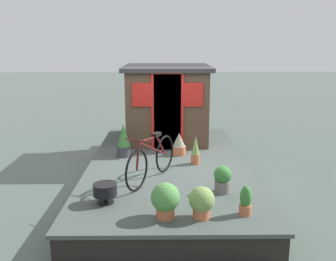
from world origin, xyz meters
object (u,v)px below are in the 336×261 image
potted_plant_geranium (202,201)px  charcoal_grill (105,190)px  potted_plant_ivy (179,145)px  potted_plant_fern (223,179)px  houseboat_cabin (167,103)px  potted_plant_lavender (246,201)px  bicycle (152,159)px  potted_plant_thyme (124,141)px  potted_plant_succulent (165,199)px  potted_plant_mint (195,151)px

potted_plant_geranium → charcoal_grill: size_ratio=1.26×
potted_plant_ivy → potted_plant_fern: bearing=-163.6°
houseboat_cabin → potted_plant_lavender: size_ratio=5.01×
potted_plant_geranium → potted_plant_ivy: size_ratio=0.95×
houseboat_cabin → potted_plant_ivy: houseboat_cabin is taller
potted_plant_fern → charcoal_grill: bearing=102.0°
houseboat_cabin → potted_plant_geranium: bearing=-174.4°
potted_plant_fern → potted_plant_ivy: size_ratio=0.93×
potted_plant_geranium → potted_plant_ivy: 3.00m
houseboat_cabin → potted_plant_ivy: 1.56m
potted_plant_fern → potted_plant_geranium: size_ratio=0.98×
bicycle → potted_plant_ivy: bearing=-19.2°
potted_plant_geranium → potted_plant_thyme: (2.90, 1.37, 0.10)m
potted_plant_ivy → charcoal_grill: size_ratio=1.32×
potted_plant_thyme → potted_plant_succulent: size_ratio=1.41×
potted_plant_geranium → potted_plant_succulent: (0.01, 0.50, 0.03)m
bicycle → potted_plant_mint: 1.24m
potted_plant_geranium → potted_plant_ivy: (3.00, 0.19, -0.02)m
houseboat_cabin → potted_plant_fern: 3.65m
charcoal_grill → potted_plant_fern: bearing=-78.0°
bicycle → potted_plant_fern: 1.29m
potted_plant_mint → potted_plant_geranium: size_ratio=1.26×
houseboat_cabin → potted_plant_succulent: bearing=179.2°
potted_plant_lavender → potted_plant_succulent: size_ratio=0.86×
potted_plant_fern → potted_plant_succulent: size_ratio=0.88×
houseboat_cabin → charcoal_grill: (-3.86, 0.97, -0.72)m
potted_plant_fern → potted_plant_thyme: (2.00, 1.79, 0.11)m
houseboat_cabin → potted_plant_mint: size_ratio=3.81×
potted_plant_ivy → potted_plant_succulent: bearing=174.1°
bicycle → potted_plant_succulent: bicycle is taller
houseboat_cabin → bicycle: size_ratio=1.39×
potted_plant_thyme → potted_plant_succulent: (-2.89, -0.87, -0.07)m
potted_plant_lavender → potted_plant_ivy: (2.91, 0.81, 0.02)m
bicycle → potted_plant_geranium: bearing=-153.6°
houseboat_cabin → potted_plant_geranium: houseboat_cabin is taller
houseboat_cabin → potted_plant_mint: bearing=-164.8°
potted_plant_lavender → potted_plant_ivy: potted_plant_ivy is taller
potted_plant_lavender → potted_plant_thyme: potted_plant_thyme is taller
bicycle → potted_plant_thyme: bearing=23.9°
potted_plant_geranium → potted_plant_thyme: bearing=25.2°
potted_plant_geranium → potted_plant_succulent: size_ratio=0.90×
potted_plant_geranium → potted_plant_ivy: potted_plant_ivy is taller
potted_plant_succulent → potted_plant_fern: bearing=-46.2°
potted_plant_thyme → charcoal_grill: 2.39m
houseboat_cabin → potted_plant_succulent: 4.41m
bicycle → potted_plant_lavender: 1.93m
potted_plant_thyme → charcoal_grill: bearing=179.2°
potted_plant_fern → potted_plant_thyme: bearing=41.9°
houseboat_cabin → potted_plant_lavender: bearing=-166.1°
potted_plant_thyme → potted_plant_ivy: bearing=-85.5°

